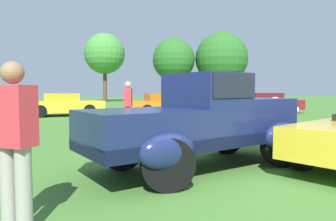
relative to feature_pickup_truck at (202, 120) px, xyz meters
name	(u,v)px	position (x,y,z in m)	size (l,w,h in m)	color
ground_plane	(222,174)	(0.20, -0.47, -0.86)	(120.00, 120.00, 0.00)	#42752D
feature_pickup_truck	(202,120)	(0.00, 0.00, 0.00)	(4.49, 2.96, 1.70)	black
show_car_yellow	(65,105)	(-3.51, 12.53, -0.27)	(4.19, 2.04, 1.22)	yellow
show_car_orange	(166,104)	(1.94, 11.81, -0.27)	(4.52, 2.03, 1.22)	orange
show_car_burgundy	(266,103)	(8.11, 12.01, -0.27)	(4.35, 1.87, 1.22)	maroon
spectator_near_truck	(0,101)	(-5.99, 9.84, 0.05)	(0.41, 0.26, 1.69)	#9E998E
spectator_by_row	(15,141)	(-2.63, -2.04, 0.05)	(0.47, 0.43, 1.69)	#9E998E
spectator_far_side	(128,105)	(-0.81, 5.27, 0.05)	(0.32, 0.44, 1.69)	#283351
canopy_tent_left_field	(224,77)	(8.46, 19.38, 1.56)	(3.03, 3.03, 2.71)	#B7B7BC
treeline_far_left	(105,54)	(-0.86, 32.47, 4.69)	(4.69, 4.69, 7.93)	brown
treeline_mid_left	(174,60)	(7.71, 33.79, 4.31)	(5.33, 5.33, 7.86)	brown
treeline_center	(222,59)	(13.84, 33.10, 4.51)	(6.71, 6.71, 8.73)	brown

